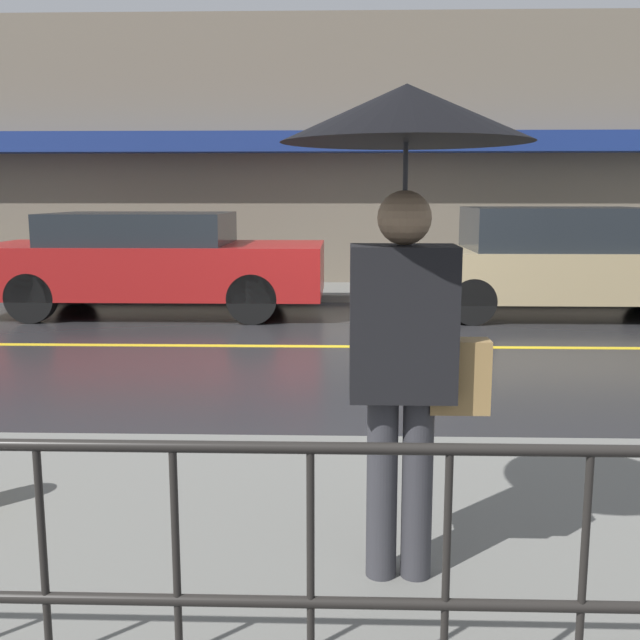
% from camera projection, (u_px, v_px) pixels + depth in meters
% --- Properties ---
extents(ground_plane, '(80.00, 80.00, 0.00)m').
position_uv_depth(ground_plane, '(352.00, 347.00, 8.47)').
color(ground_plane, '#262628').
extents(sidewalk_near, '(28.00, 2.99, 0.11)m').
position_uv_depth(sidewalk_near, '(364.00, 549.00, 3.53)').
color(sidewalk_near, slate).
rests_on(sidewalk_near, ground_plane).
extents(sidewalk_far, '(28.00, 1.78, 0.11)m').
position_uv_depth(sidewalk_far, '(349.00, 292.00, 12.79)').
color(sidewalk_far, slate).
rests_on(sidewalk_far, ground_plane).
extents(lane_marking, '(25.20, 0.12, 0.01)m').
position_uv_depth(lane_marking, '(352.00, 346.00, 8.47)').
color(lane_marking, gold).
rests_on(lane_marking, ground_plane).
extents(building_storefront, '(28.00, 0.85, 4.83)m').
position_uv_depth(building_storefront, '(349.00, 153.00, 13.39)').
color(building_storefront, '#706656').
rests_on(building_storefront, ground_plane).
extents(railing_foreground, '(12.00, 0.04, 0.89)m').
position_uv_depth(railing_foreground, '(379.00, 548.00, 2.20)').
color(railing_foreground, black).
rests_on(railing_foreground, sidewalk_near).
extents(pedestrian, '(0.98, 0.98, 2.01)m').
position_uv_depth(pedestrian, '(407.00, 200.00, 2.91)').
color(pedestrian, '#333338').
rests_on(pedestrian, sidewalk_near).
extents(car_red, '(4.79, 1.91, 1.44)m').
position_uv_depth(car_red, '(153.00, 261.00, 10.72)').
color(car_red, maroon).
rests_on(car_red, ground_plane).
extents(car_tan, '(4.68, 1.83, 1.52)m').
position_uv_depth(car_tan, '(563.00, 262.00, 10.54)').
color(car_tan, tan).
rests_on(car_tan, ground_plane).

